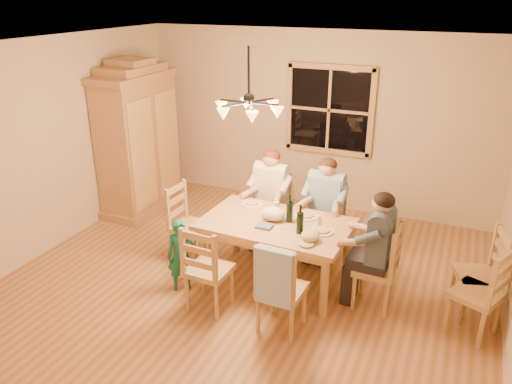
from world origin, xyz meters
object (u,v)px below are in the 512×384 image
at_px(chair_far_left, 270,224).
at_px(chair_spare_back, 475,288).
at_px(dining_table, 276,230).
at_px(chair_near_right, 282,302).
at_px(wine_bottle_b, 300,219).
at_px(wine_bottle_a, 290,209).
at_px(chair_far_right, 324,235).
at_px(adult_slate_man, 379,236).
at_px(armoire, 139,143).
at_px(chandelier, 249,107).
at_px(adult_woman, 271,186).
at_px(chair_near_left, 210,282).
at_px(chair_end_right, 374,281).
at_px(adult_plaid_man, 326,196).
at_px(chair_end_left, 191,237).
at_px(child, 181,255).
at_px(chair_spare_front, 474,307).

bearing_deg(chair_far_left, chair_spare_back, 169.53).
bearing_deg(dining_table, chair_near_right, -64.50).
bearing_deg(chair_near_right, wine_bottle_b, 96.80).
bearing_deg(wine_bottle_a, chair_far_right, 72.57).
bearing_deg(adult_slate_man, chair_spare_back, -72.17).
xyz_separation_m(armoire, adult_slate_man, (3.87, -1.23, -0.22)).
xyz_separation_m(chandelier, adult_woman, (-0.11, 0.92, -1.24)).
bearing_deg(wine_bottle_b, dining_table, 156.25).
bearing_deg(chair_near_left, chair_near_right, -0.00).
relative_size(chair_far_left, chair_end_right, 1.00).
bearing_deg(wine_bottle_a, wine_bottle_b, -47.63).
bearing_deg(wine_bottle_a, chair_end_right, -6.59).
distance_m(chair_near_left, adult_plaid_man, 1.84).
height_order(armoire, adult_plaid_man, armoire).
distance_m(chair_end_left, chair_spare_back, 3.34).
height_order(adult_slate_man, child, adult_slate_man).
xyz_separation_m(adult_plaid_man, chair_spare_back, (1.81, -0.55, -0.54)).
bearing_deg(chair_spare_back, dining_table, 77.22).
bearing_deg(dining_table, armoire, 156.39).
distance_m(chair_end_right, wine_bottle_b, 1.04).
relative_size(adult_slate_man, wine_bottle_b, 2.65).
distance_m(chair_near_right, adult_slate_man, 1.22).
bearing_deg(chair_near_right, chair_far_left, 117.90).
bearing_deg(chair_spare_back, armoire, 60.15).
bearing_deg(child, armoire, 106.03).
relative_size(chair_near_left, chair_end_left, 1.00).
bearing_deg(chair_end_right, armoire, 74.76).
relative_size(chandelier, adult_woman, 0.88).
bearing_deg(dining_table, chair_near_left, -120.29).
distance_m(adult_woman, wine_bottle_a, 0.91).
distance_m(chair_far_left, child, 1.51).
bearing_deg(adult_woman, wine_bottle_a, 127.66).
distance_m(adult_slate_man, wine_bottle_b, 0.84).
bearing_deg(chair_far_left, child, 71.92).
relative_size(dining_table, adult_slate_man, 1.97).
height_order(chair_far_left, chair_spare_front, same).
xyz_separation_m(chair_near_right, wine_bottle_a, (-0.25, 0.88, 0.62)).
bearing_deg(chair_far_left, adult_woman, 106.43).
relative_size(chair_near_left, wine_bottle_a, 3.00).
distance_m(adult_plaid_man, chair_spare_back, 1.97).
xyz_separation_m(chair_near_left, chair_end_right, (1.62, 0.73, 0.00)).
bearing_deg(chair_end_right, adult_slate_man, 88.82).
height_order(dining_table, chair_near_right, chair_near_right).
bearing_deg(chair_near_right, dining_table, 117.90).
bearing_deg(chair_far_left, adult_slate_man, 153.43).
xyz_separation_m(chandelier, chair_near_right, (0.67, -0.71, -1.77)).
relative_size(chair_far_left, chair_end_left, 1.00).
distance_m(chair_far_left, adult_woman, 0.54).
height_order(dining_table, chair_spare_back, chair_spare_back).
distance_m(chair_far_right, chair_end_left, 1.69).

